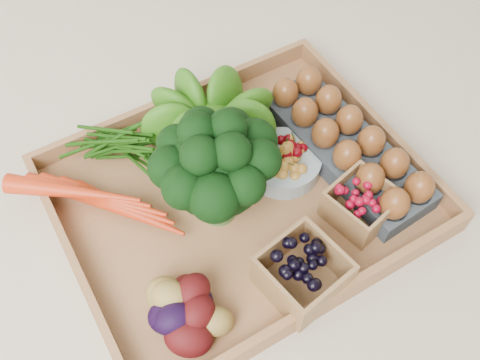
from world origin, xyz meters
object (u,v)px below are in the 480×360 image
egg_carton (345,150)px  tray (240,198)px  cherry_bowl (283,163)px  broccoli (217,185)px

egg_carton → tray: bearing=170.2°
tray → egg_carton: size_ratio=1.71×
tray → cherry_bowl: size_ratio=4.43×
cherry_bowl → egg_carton: (0.10, -0.03, 0.00)m
broccoli → cherry_bowl: (0.13, 0.02, -0.06)m
tray → cherry_bowl: 0.09m
cherry_bowl → broccoli: bearing=-172.2°
tray → broccoli: (-0.04, -0.01, 0.08)m
broccoli → cherry_bowl: 0.14m
tray → broccoli: size_ratio=2.95×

